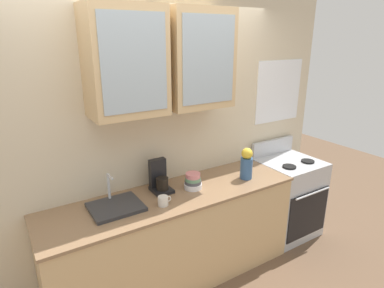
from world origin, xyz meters
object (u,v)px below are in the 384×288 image
Objects in this scene: cup_near_sink at (163,201)px; coffee_maker at (160,179)px; sink_faucet at (116,206)px; vase at (247,164)px; bowl_stack at (193,181)px; stove_range at (287,197)px.

cup_near_sink is 0.41× the size of coffee_maker.
vase is (1.29, -0.11, 0.13)m from sink_faucet.
cup_near_sink is at bearing -159.82° from bowl_stack.
bowl_stack is at bearing -1.82° from sink_faucet.
sink_faucet is 2.49× the size of bowl_stack.
sink_faucet is at bearing 174.95° from vase.
cup_near_sink is at bearing -177.07° from vase.
vase is 0.95m from cup_near_sink.
vase is (0.56, -0.09, 0.08)m from bowl_stack.
stove_range is at bearing -1.18° from sink_faucet.
vase reaches higher than coffee_maker.
coffee_maker is (-1.56, 0.14, 0.55)m from stove_range.
coffee_maker is (-0.28, 0.12, 0.04)m from bowl_stack.
bowl_stack is 0.57× the size of coffee_maker.
bowl_stack is 0.53× the size of vase.
stove_range is 2.61× the size of sink_faucet.
stove_range reaches higher than bowl_stack.
stove_range is at bearing -5.22° from coffee_maker.
coffee_maker is at bearing 174.78° from stove_range.
stove_range is 0.94m from vase.
coffee_maker is at bearing 155.76° from bowl_stack.
vase is at bearing -5.05° from sink_faucet.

